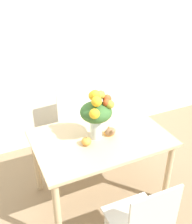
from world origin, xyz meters
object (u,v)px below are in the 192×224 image
flower_vase (97,112)px  dining_chair_near_window (77,122)px  turkey_figurine (109,131)px  pumpkin (86,141)px  dining_chair_far_side (141,224)px

flower_vase → dining_chair_near_window: flower_vase is taller
flower_vase → turkey_figurine: flower_vase is taller
pumpkin → dining_chair_near_window: dining_chair_near_window is taller
dining_chair_near_window → dining_chair_far_side: size_ratio=1.00×
pumpkin → dining_chair_near_window: size_ratio=0.10×
flower_vase → turkey_figurine: size_ratio=3.44×
dining_chair_near_window → dining_chair_far_side: 1.57m
flower_vase → pumpkin: 0.28m
dining_chair_near_window → pumpkin: bearing=-107.2°
dining_chair_far_side → pumpkin: bearing=-78.4°
turkey_figurine → dining_chair_far_side: (-0.14, -0.79, -0.33)m
pumpkin → dining_chair_far_side: dining_chair_far_side is taller
flower_vase → pumpkin: bearing=-155.1°
flower_vase → dining_chair_far_side: (-0.00, -0.80, -0.56)m
flower_vase → pumpkin: size_ratio=5.32×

